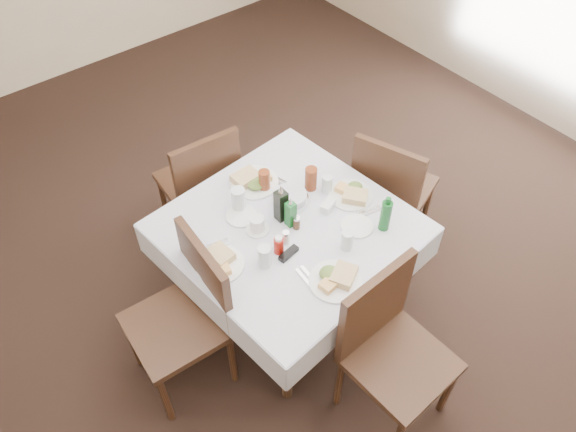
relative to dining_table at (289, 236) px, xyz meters
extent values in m
plane|color=black|center=(-0.03, -0.03, -0.68)|extent=(7.00, 7.00, 0.00)
cylinder|color=black|center=(-0.40, -0.49, -0.32)|extent=(0.06, 0.06, 0.72)
cylinder|color=black|center=(-0.49, 0.40, -0.32)|extent=(0.06, 0.06, 0.72)
cylinder|color=black|center=(0.49, -0.40, -0.32)|extent=(0.06, 0.06, 0.72)
cylinder|color=black|center=(0.40, 0.49, -0.32)|extent=(0.06, 0.06, 0.72)
cube|color=black|center=(0.00, 0.00, 0.06)|extent=(1.22, 1.22, 0.03)
cube|color=silver|center=(0.00, 0.00, 0.08)|extent=(1.34, 1.34, 0.01)
cube|color=silver|center=(-0.06, 0.61, -0.03)|extent=(1.23, 0.13, 0.22)
cube|color=silver|center=(0.06, -0.61, -0.03)|extent=(1.23, 0.13, 0.22)
cube|color=silver|center=(0.61, 0.06, -0.03)|extent=(0.13, 1.23, 0.22)
cube|color=silver|center=(-0.61, -0.06, -0.03)|extent=(0.13, 1.23, 0.22)
cube|color=black|center=(-0.07, 0.91, -0.21)|extent=(0.49, 0.49, 0.04)
cube|color=black|center=(-0.09, 0.70, 0.04)|extent=(0.46, 0.08, 0.50)
cylinder|color=black|center=(0.15, 1.09, -0.44)|extent=(0.04, 0.04, 0.47)
cylinder|color=black|center=(0.11, 0.69, -0.44)|extent=(0.04, 0.04, 0.47)
cylinder|color=black|center=(-0.25, 1.12, -0.44)|extent=(0.04, 0.04, 0.47)
cylinder|color=black|center=(-0.28, 0.73, -0.44)|extent=(0.04, 0.04, 0.47)
cube|color=black|center=(0.00, -0.91, -0.18)|extent=(0.50, 0.50, 0.04)
cube|color=black|center=(0.00, -0.69, 0.08)|extent=(0.48, 0.06, 0.53)
cylinder|color=black|center=(-0.21, -0.71, -0.43)|extent=(0.04, 0.04, 0.49)
cylinder|color=black|center=(0.22, -1.11, -0.43)|extent=(0.04, 0.04, 0.49)
cylinder|color=black|center=(0.20, -0.69, -0.43)|extent=(0.04, 0.04, 0.49)
cube|color=black|center=(0.93, 0.02, -0.20)|extent=(0.59, 0.59, 0.04)
cube|color=black|center=(0.73, -0.05, 0.05)|extent=(0.19, 0.45, 0.50)
cylinder|color=black|center=(1.19, -0.10, -0.44)|extent=(0.04, 0.04, 0.47)
cylinder|color=black|center=(0.81, -0.23, -0.44)|extent=(0.04, 0.04, 0.47)
cylinder|color=black|center=(1.05, 0.28, -0.44)|extent=(0.04, 0.04, 0.47)
cylinder|color=black|center=(0.68, 0.14, -0.44)|extent=(0.04, 0.04, 0.47)
cube|color=black|center=(-0.78, 0.00, -0.18)|extent=(0.52, 0.52, 0.04)
cube|color=black|center=(-0.56, -0.01, 0.08)|extent=(0.08, 0.48, 0.53)
cylinder|color=black|center=(-0.97, 0.22, -0.43)|extent=(0.04, 0.04, 0.49)
cylinder|color=black|center=(-0.56, 0.19, -0.43)|extent=(0.04, 0.04, 0.49)
cylinder|color=black|center=(-1.00, -0.19, -0.43)|extent=(0.04, 0.04, 0.49)
cylinder|color=black|center=(-0.59, -0.22, -0.43)|extent=(0.04, 0.04, 0.49)
cylinder|color=white|center=(0.05, 0.40, 0.09)|extent=(0.30, 0.30, 0.02)
cube|color=tan|center=(0.02, 0.43, 0.13)|extent=(0.16, 0.13, 0.05)
cube|color=#E29852|center=(0.11, 0.38, 0.12)|extent=(0.12, 0.10, 0.04)
ellipsoid|color=#325B14|center=(0.04, 0.35, 0.13)|extent=(0.11, 0.10, 0.05)
cylinder|color=white|center=(-0.06, -0.45, 0.09)|extent=(0.28, 0.28, 0.01)
cube|color=tan|center=(-0.01, -0.47, 0.12)|extent=(0.18, 0.17, 0.05)
cube|color=#E29852|center=(-0.11, -0.46, 0.12)|extent=(0.10, 0.08, 0.04)
ellipsoid|color=#325B14|center=(-0.06, -0.41, 0.12)|extent=(0.10, 0.09, 0.05)
cylinder|color=white|center=(0.43, -0.04, 0.09)|extent=(0.27, 0.27, 0.01)
cube|color=tan|center=(0.43, -0.09, 0.12)|extent=(0.17, 0.17, 0.04)
cube|color=#E29852|center=(0.42, 0.00, 0.12)|extent=(0.09, 0.10, 0.03)
ellipsoid|color=#325B14|center=(0.47, -0.03, 0.12)|extent=(0.10, 0.09, 0.04)
cylinder|color=white|center=(-0.46, 0.01, 0.09)|extent=(0.26, 0.26, 0.01)
cube|color=tan|center=(-0.43, 0.04, 0.12)|extent=(0.12, 0.14, 0.04)
cube|color=#E29852|center=(-0.47, -0.04, 0.12)|extent=(0.09, 0.10, 0.03)
ellipsoid|color=#325B14|center=(-0.50, 0.02, 0.12)|extent=(0.10, 0.09, 0.04)
cylinder|color=white|center=(-0.17, 0.22, 0.09)|extent=(0.18, 0.18, 0.01)
cylinder|color=white|center=(0.29, -0.25, 0.09)|extent=(0.18, 0.18, 0.01)
cylinder|color=silver|center=(-0.14, 0.28, 0.16)|extent=(0.08, 0.08, 0.15)
cylinder|color=silver|center=(0.15, -0.32, 0.15)|extent=(0.06, 0.06, 0.12)
cylinder|color=silver|center=(0.35, 0.07, 0.14)|extent=(0.06, 0.06, 0.11)
cylinder|color=silver|center=(-0.27, -0.13, 0.15)|extent=(0.07, 0.07, 0.13)
cylinder|color=brown|center=(0.07, 0.32, 0.16)|extent=(0.07, 0.07, 0.14)
cylinder|color=brown|center=(0.29, 0.15, 0.16)|extent=(0.07, 0.07, 0.15)
cylinder|color=silver|center=(0.12, 0.14, 0.11)|extent=(0.21, 0.21, 0.04)
cylinder|color=silver|center=(0.12, 0.14, 0.13)|extent=(0.19, 0.19, 0.04)
cube|color=black|center=(0.00, 0.07, 0.19)|extent=(0.06, 0.06, 0.20)
cone|color=silver|center=(0.00, 0.07, 0.32)|extent=(0.03, 0.03, 0.06)
cube|color=#135C21|center=(0.02, 0.00, 0.17)|extent=(0.05, 0.05, 0.16)
cone|color=silver|center=(0.02, 0.00, 0.27)|extent=(0.03, 0.03, 0.05)
cylinder|color=#A1160C|center=(-0.16, -0.11, 0.14)|extent=(0.05, 0.05, 0.10)
cylinder|color=white|center=(-0.16, -0.11, 0.20)|extent=(0.04, 0.04, 0.02)
cylinder|color=white|center=(-0.09, -0.09, 0.12)|extent=(0.04, 0.04, 0.07)
cylinder|color=silver|center=(-0.09, -0.09, 0.17)|extent=(0.04, 0.04, 0.01)
cylinder|color=#432B1A|center=(0.02, -0.04, 0.12)|extent=(0.04, 0.04, 0.07)
cylinder|color=silver|center=(0.02, -0.04, 0.16)|extent=(0.04, 0.04, 0.01)
cylinder|color=white|center=(-0.15, 0.08, 0.09)|extent=(0.13, 0.13, 0.01)
cylinder|color=white|center=(-0.15, 0.08, 0.14)|extent=(0.08, 0.08, 0.09)
cylinder|color=black|center=(-0.15, 0.08, 0.17)|extent=(0.07, 0.07, 0.01)
torus|color=white|center=(-0.12, 0.12, 0.14)|extent=(0.05, 0.05, 0.06)
cube|color=black|center=(-0.13, -0.16, 0.10)|extent=(0.13, 0.06, 0.03)
cylinder|color=#135C21|center=(0.40, -0.34, 0.18)|extent=(0.06, 0.06, 0.20)
cylinder|color=#135C21|center=(0.40, -0.34, 0.30)|extent=(0.03, 0.03, 0.04)
cube|color=white|center=(0.26, -0.04, 0.11)|extent=(0.11, 0.08, 0.05)
cube|color=pink|center=(0.26, -0.04, 0.12)|extent=(0.08, 0.06, 0.02)
cube|color=silver|center=(0.15, 0.36, 0.09)|extent=(0.07, 0.19, 0.01)
cube|color=silver|center=(0.18, 0.37, 0.09)|extent=(0.07, 0.19, 0.01)
cube|color=silver|center=(-0.14, -0.37, 0.09)|extent=(0.04, 0.21, 0.01)
cube|color=silver|center=(-0.17, -0.37, 0.09)|extent=(0.04, 0.21, 0.01)
cube|color=silver|center=(0.42, -0.22, 0.09)|extent=(0.17, 0.05, 0.01)
cube|color=silver|center=(0.42, -0.19, 0.09)|extent=(0.17, 0.05, 0.01)
cube|color=silver|center=(-0.42, 0.15, 0.09)|extent=(0.19, 0.06, 0.01)
cube|color=silver|center=(-0.42, 0.12, 0.09)|extent=(0.19, 0.06, 0.01)
camera|label=1|loc=(-1.31, -1.62, 2.44)|focal=35.00mm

